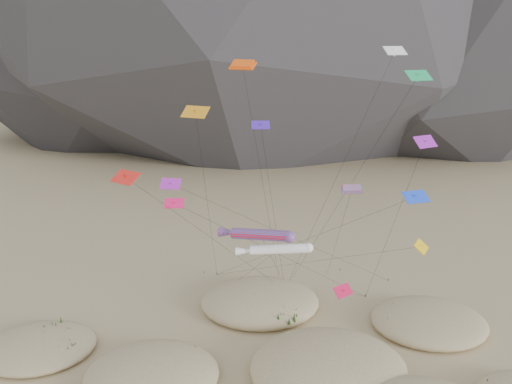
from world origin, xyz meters
TOP-DOWN VIEW (x-y plane):
  - dunes at (-1.37, 3.35)m, footprint 53.43×38.98m
  - dune_grass at (-2.03, 3.79)m, footprint 41.46×28.65m
  - kite_stakes at (2.45, 22.86)m, footprint 23.21×7.04m
  - rainbow_tube_kite at (-2.37, 7.91)m, footprint 7.27×19.17m
  - white_tube_kite at (-0.71, 8.41)m, footprint 7.32×15.15m
  - orange_parafoil at (-3.40, 15.37)m, footprint 5.86×9.09m
  - multi_parafoil at (6.73, 12.35)m, footprint 2.02×13.28m
  - delta_kites at (2.08, 10.82)m, footprint 29.44×21.92m

SIDE VIEW (x-z plane):
  - kite_stakes at x=2.45m, z-range 0.00..0.30m
  - dunes at x=-1.37m, z-range -1.19..2.57m
  - dune_grass at x=-2.03m, z-range 0.09..1.55m
  - white_tube_kite at x=-0.71m, z-range 5.14..16.82m
  - rainbow_tube_kite at x=-2.37m, z-range 5.91..19.35m
  - multi_parafoil at x=6.73m, z-range 7.28..23.06m
  - delta_kites at x=2.08m, z-range 3.76..31.98m
  - orange_parafoil at x=-3.40m, z-range 12.74..39.85m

